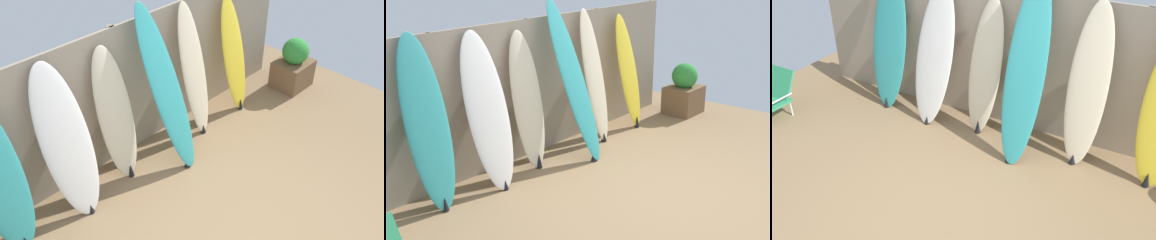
{
  "view_description": "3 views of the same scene",
  "coord_description": "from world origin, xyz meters",
  "views": [
    {
      "loc": [
        -2.55,
        -1.71,
        3.83
      ],
      "look_at": [
        0.13,
        0.88,
        1.02
      ],
      "focal_mm": 40.0,
      "sensor_mm": 36.0,
      "label": 1
    },
    {
      "loc": [
        -4.74,
        -2.78,
        2.68
      ],
      "look_at": [
        -0.26,
        0.94,
        0.76
      ],
      "focal_mm": 50.0,
      "sensor_mm": 36.0,
      "label": 2
    },
    {
      "loc": [
        1.83,
        -2.64,
        3.08
      ],
      "look_at": [
        0.13,
        0.45,
        0.91
      ],
      "focal_mm": 40.0,
      "sensor_mm": 36.0,
      "label": 3
    }
  ],
  "objects": [
    {
      "name": "surfboard_white_1",
      "position": [
        -0.98,
        1.66,
        0.88
      ],
      "size": [
        0.59,
        0.6,
        1.79
      ],
      "color": "white",
      "rests_on": "ground"
    },
    {
      "name": "planter_box",
      "position": [
        2.93,
        1.31,
        0.37
      ],
      "size": [
        0.59,
        0.5,
        0.84
      ],
      "color": "brown",
      "rests_on": "ground"
    },
    {
      "name": "surfboard_cream_4",
      "position": [
        1.0,
        1.68,
        0.92
      ],
      "size": [
        0.48,
        0.48,
        1.86
      ],
      "color": "beige",
      "rests_on": "ground"
    },
    {
      "name": "ground",
      "position": [
        0.0,
        0.0,
        0.0
      ],
      "size": [
        7.68,
        7.68,
        0.0
      ],
      "primitive_type": "plane",
      "color": "#8E704C"
    },
    {
      "name": "surfboard_teal_3",
      "position": [
        0.33,
        1.49,
        1.01
      ],
      "size": [
        0.54,
        0.85,
        2.05
      ],
      "color": "teal",
      "rests_on": "ground"
    },
    {
      "name": "surfboard_yellow_5",
      "position": [
        1.82,
        1.67,
        0.84
      ],
      "size": [
        0.53,
        0.5,
        1.71
      ],
      "color": "yellow",
      "rests_on": "ground"
    },
    {
      "name": "surfboard_cream_2",
      "position": [
        -0.28,
        1.73,
        0.84
      ],
      "size": [
        0.49,
        0.47,
        1.71
      ],
      "color": "beige",
      "rests_on": "ground"
    },
    {
      "name": "fence_back",
      "position": [
        -0.0,
        2.01,
        0.9
      ],
      "size": [
        6.08,
        0.11,
        1.8
      ],
      "color": "gray",
      "rests_on": "ground"
    },
    {
      "name": "surfboard_teal_0",
      "position": [
        -1.74,
        1.71,
        0.92
      ],
      "size": [
        0.55,
        0.48,
        1.86
      ],
      "color": "teal",
      "rests_on": "ground"
    }
  ]
}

